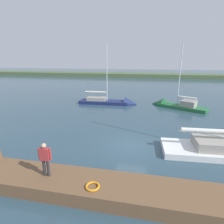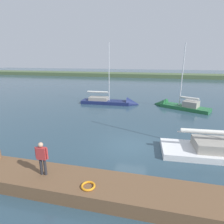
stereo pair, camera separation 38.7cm
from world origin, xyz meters
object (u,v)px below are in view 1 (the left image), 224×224
(sailboat_inner_slip, at_px, (173,106))
(sailboat_behind_pier, at_px, (112,103))
(life_ring_buoy, at_px, (93,186))
(person_on_dock, at_px, (45,157))
(mooring_post_near, at_px, (0,156))

(sailboat_inner_slip, bearing_deg, sailboat_behind_pier, 26.12)
(life_ring_buoy, height_order, sailboat_behind_pier, sailboat_behind_pier)
(sailboat_inner_slip, bearing_deg, person_on_dock, 92.70)
(life_ring_buoy, relative_size, person_on_dock, 0.38)
(person_on_dock, bearing_deg, life_ring_buoy, -102.18)
(mooring_post_near, bearing_deg, sailboat_inner_slip, -123.84)
(person_on_dock, bearing_deg, sailboat_inner_slip, -27.66)
(sailboat_behind_pier, height_order, person_on_dock, sailboat_behind_pier)
(life_ring_buoy, height_order, sailboat_inner_slip, sailboat_inner_slip)
(life_ring_buoy, height_order, person_on_dock, person_on_dock)
(person_on_dock, bearing_deg, sailboat_behind_pier, -2.38)
(mooring_post_near, xyz_separation_m, sailboat_behind_pier, (-3.07, -17.15, -0.78))
(life_ring_buoy, relative_size, sailboat_behind_pier, 0.07)
(sailboat_behind_pier, relative_size, person_on_dock, 5.24)
(sailboat_behind_pier, xyz_separation_m, person_on_dock, (-0.29, 17.92, 1.52))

